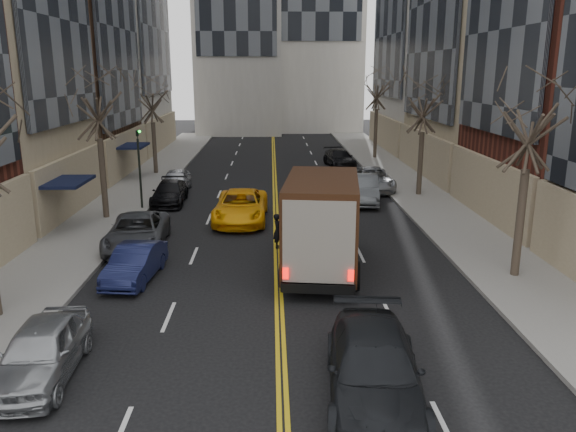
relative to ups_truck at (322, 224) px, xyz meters
name	(u,v)px	position (x,y,z in m)	size (l,w,h in m)	color
sidewalk_left	(134,190)	(-10.69, 14.95, -1.81)	(4.00, 66.00, 0.15)	slate
sidewalk_right	(414,189)	(7.31, 14.95, -1.81)	(4.00, 66.00, 0.15)	slate
tree_lf_mid	(96,90)	(-10.49, 7.95, 4.72)	(3.20, 3.20, 8.91)	#382D23
tree_lf_far	(151,92)	(-10.49, 20.95, 4.14)	(3.20, 3.20, 8.12)	#382D23
tree_rt_near	(533,102)	(7.11, -1.05, 4.57)	(3.20, 3.20, 8.71)	#382D23
tree_rt_mid	(424,94)	(7.11, 12.95, 4.29)	(3.20, 3.20, 8.32)	#382D23
tree_rt_far	(378,80)	(7.11, 27.95, 4.86)	(3.20, 3.20, 9.11)	#382D23
traffic_signal	(139,160)	(-9.08, 9.94, 0.94)	(0.29, 0.26, 4.70)	black
ups_truck	(322,224)	(0.00, 0.00, 0.00)	(3.43, 7.08, 3.74)	black
observer_sedan	(374,369)	(0.44, -8.77, -1.10)	(2.69, 5.54, 1.55)	black
taxi	(241,206)	(-3.49, 7.42, -1.10)	(2.58, 5.60, 1.56)	#FFAF0A
pedestrian	(278,231)	(-1.66, 2.96, -1.12)	(0.55, 0.36, 1.52)	black
parked_lf_a	(41,351)	(-7.70, -7.55, -1.16)	(1.71, 4.24, 1.44)	#9FA3A7
parked_lf_b	(135,263)	(-6.96, -0.76, -1.24)	(1.37, 3.92, 1.29)	#13183C
parked_lf_c	(137,232)	(-7.76, 3.09, -1.16)	(2.40, 5.21, 1.45)	#44454A
parked_lf_d	(170,193)	(-7.82, 11.51, -1.24)	(1.80, 4.43, 1.29)	black
parked_lf_e	(176,181)	(-7.99, 14.78, -1.17)	(1.67, 4.15, 1.42)	#A5A8AD
parked_rt_a	(363,189)	(3.41, 11.44, -1.08)	(1.70, 4.88, 1.61)	#4F5357
parked_rt_b	(373,179)	(4.61, 14.95, -1.16)	(2.38, 5.16, 1.43)	#A9ACB1
parked_rt_c	(339,158)	(3.54, 23.98, -1.20)	(1.91, 4.69, 1.36)	black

